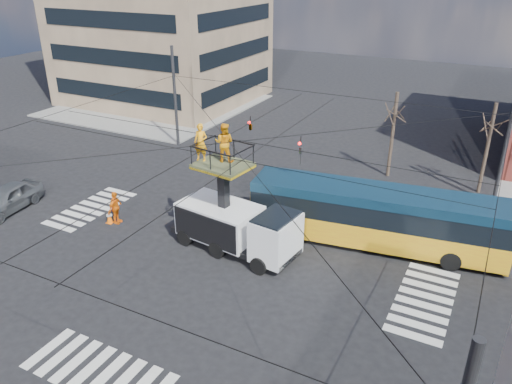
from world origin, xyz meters
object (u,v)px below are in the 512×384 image
object	(u,v)px
worker_ground	(115,208)
flagger	(308,220)
utility_truck	(236,214)
traffic_cone	(109,217)
city_bus	(375,216)
parked_car_a	(7,198)

from	to	relation	value
worker_ground	flagger	world-z (taller)	flagger
utility_truck	flagger	distance (m)	4.28
traffic_cone	flagger	xyz separation A→B (m)	(10.81, 3.85, 0.61)
city_bus	traffic_cone	size ratio (longest dim) A/B	17.14
utility_truck	flagger	xyz separation A→B (m)	(2.78, 3.04, -1.15)
traffic_cone	city_bus	bearing A→B (deg)	18.08
utility_truck	traffic_cone	distance (m)	8.26
worker_ground	flagger	xyz separation A→B (m)	(10.44, 3.65, 0.02)
city_bus	flagger	world-z (taller)	city_bus
utility_truck	parked_car_a	xyz separation A→B (m)	(-14.63, -2.39, -1.35)
utility_truck	flagger	size ratio (longest dim) A/B	3.63
city_bus	parked_car_a	bearing A→B (deg)	-171.13
parked_car_a	worker_ground	bearing A→B (deg)	7.37
worker_ground	flagger	distance (m)	11.06
traffic_cone	worker_ground	xyz separation A→B (m)	(0.37, 0.20, 0.59)
city_bus	worker_ground	world-z (taller)	city_bus
city_bus	worker_ground	xyz separation A→B (m)	(-13.86, -4.45, -0.74)
utility_truck	worker_ground	world-z (taller)	utility_truck
worker_ground	traffic_cone	bearing A→B (deg)	108.33
traffic_cone	worker_ground	size ratio (longest dim) A/B	0.40
utility_truck	traffic_cone	world-z (taller)	utility_truck
city_bus	parked_car_a	xyz separation A→B (m)	(-20.84, -6.22, -0.93)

